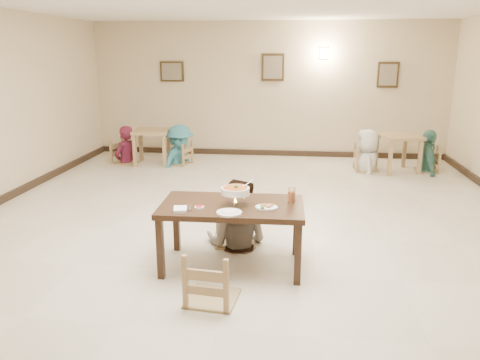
# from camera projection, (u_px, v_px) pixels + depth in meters

# --- Properties ---
(floor) EXTENTS (10.00, 10.00, 0.00)m
(floor) POSITION_uv_depth(u_px,v_px,m) (244.00, 234.00, 6.15)
(floor) COLOR beige
(floor) RESTS_ON ground
(wall_back) EXTENTS (10.00, 0.00, 10.00)m
(wall_back) POSITION_uv_depth(u_px,v_px,m) (268.00, 90.00, 10.55)
(wall_back) COLOR beige
(wall_back) RESTS_ON floor
(baseboard_back) EXTENTS (8.00, 0.06, 0.12)m
(baseboard_back) POSITION_uv_depth(u_px,v_px,m) (267.00, 153.00, 10.90)
(baseboard_back) COLOR black
(baseboard_back) RESTS_ON floor
(picture_a) EXTENTS (0.55, 0.04, 0.45)m
(picture_a) POSITION_uv_depth(u_px,v_px,m) (172.00, 72.00, 10.65)
(picture_a) COLOR #332413
(picture_a) RESTS_ON wall_back
(picture_b) EXTENTS (0.50, 0.04, 0.60)m
(picture_b) POSITION_uv_depth(u_px,v_px,m) (273.00, 67.00, 10.37)
(picture_b) COLOR #332413
(picture_b) RESTS_ON wall_back
(picture_c) EXTENTS (0.45, 0.04, 0.55)m
(picture_c) POSITION_uv_depth(u_px,v_px,m) (388.00, 75.00, 10.13)
(picture_c) COLOR #332413
(picture_c) RESTS_ON wall_back
(wall_sconce) EXTENTS (0.16, 0.05, 0.22)m
(wall_sconce) POSITION_uv_depth(u_px,v_px,m) (324.00, 53.00, 10.17)
(wall_sconce) COLOR #FFD88C
(wall_sconce) RESTS_ON wall_back
(main_table) EXTENTS (1.56, 0.90, 0.72)m
(main_table) POSITION_uv_depth(u_px,v_px,m) (232.00, 211.00, 5.09)
(main_table) COLOR #331E11
(main_table) RESTS_ON floor
(chair_far) EXTENTS (0.50, 0.50, 1.07)m
(chair_far) POSITION_uv_depth(u_px,v_px,m) (234.00, 201.00, 5.78)
(chair_far) COLOR tan
(chair_far) RESTS_ON floor
(chair_near) EXTENTS (0.47, 0.47, 1.01)m
(chair_near) POSITION_uv_depth(u_px,v_px,m) (212.00, 252.00, 4.40)
(chair_near) COLOR tan
(chair_near) RESTS_ON floor
(main_diner) EXTENTS (0.91, 0.77, 1.68)m
(main_diner) POSITION_uv_depth(u_px,v_px,m) (237.00, 179.00, 5.61)
(main_diner) COLOR gray
(main_diner) RESTS_ON floor
(curry_warmer) EXTENTS (0.34, 0.30, 0.27)m
(curry_warmer) POSITION_uv_depth(u_px,v_px,m) (235.00, 191.00, 4.99)
(curry_warmer) COLOR silver
(curry_warmer) RESTS_ON main_table
(rice_plate_far) EXTENTS (0.28, 0.28, 0.06)m
(rice_plate_far) POSITION_uv_depth(u_px,v_px,m) (238.00, 194.00, 5.38)
(rice_plate_far) COLOR white
(rice_plate_far) RESTS_ON main_table
(rice_plate_near) EXTENTS (0.26, 0.26, 0.06)m
(rice_plate_near) POSITION_uv_depth(u_px,v_px,m) (229.00, 212.00, 4.76)
(rice_plate_near) COLOR white
(rice_plate_near) RESTS_ON main_table
(fried_plate) EXTENTS (0.24, 0.24, 0.05)m
(fried_plate) POSITION_uv_depth(u_px,v_px,m) (266.00, 207.00, 4.92)
(fried_plate) COLOR white
(fried_plate) RESTS_ON main_table
(chili_dish) EXTENTS (0.10, 0.10, 0.02)m
(chili_dish) POSITION_uv_depth(u_px,v_px,m) (199.00, 207.00, 4.94)
(chili_dish) COLOR white
(chili_dish) RESTS_ON main_table
(napkin_cutlery) EXTENTS (0.19, 0.28, 0.03)m
(napkin_cutlery) POSITION_uv_depth(u_px,v_px,m) (181.00, 209.00, 4.85)
(napkin_cutlery) COLOR white
(napkin_cutlery) RESTS_ON main_table
(drink_glass) EXTENTS (0.08, 0.08, 0.17)m
(drink_glass) POSITION_uv_depth(u_px,v_px,m) (291.00, 196.00, 5.11)
(drink_glass) COLOR white
(drink_glass) RESTS_ON main_table
(bg_table_left) EXTENTS (0.82, 0.82, 0.74)m
(bg_table_left) POSITION_uv_depth(u_px,v_px,m) (152.00, 136.00, 9.93)
(bg_table_left) COLOR #A48054
(bg_table_left) RESTS_ON floor
(bg_table_right) EXTENTS (0.91, 0.91, 0.74)m
(bg_table_right) POSITION_uv_depth(u_px,v_px,m) (399.00, 142.00, 9.29)
(bg_table_right) COLOR #A48054
(bg_table_right) RESTS_ON floor
(bg_chair_ll) EXTENTS (0.48, 0.48, 1.02)m
(bg_chair_ll) POSITION_uv_depth(u_px,v_px,m) (125.00, 140.00, 9.99)
(bg_chair_ll) COLOR tan
(bg_chair_ll) RESTS_ON floor
(bg_chair_lr) EXTENTS (0.43, 0.43, 0.92)m
(bg_chair_lr) POSITION_uv_depth(u_px,v_px,m) (179.00, 143.00, 9.92)
(bg_chair_lr) COLOR tan
(bg_chair_lr) RESTS_ON floor
(bg_chair_rl) EXTENTS (0.47, 0.47, 0.99)m
(bg_chair_rl) POSITION_uv_depth(u_px,v_px,m) (368.00, 146.00, 9.38)
(bg_chair_rl) COLOR tan
(bg_chair_rl) RESTS_ON floor
(bg_chair_rr) EXTENTS (0.44, 0.44, 0.94)m
(bg_chair_rr) POSITION_uv_depth(u_px,v_px,m) (428.00, 148.00, 9.32)
(bg_chair_rr) COLOR tan
(bg_chair_rr) RESTS_ON floor
(bg_diner_a) EXTENTS (0.58, 0.70, 1.63)m
(bg_diner_a) POSITION_uv_depth(u_px,v_px,m) (124.00, 126.00, 9.91)
(bg_diner_a) COLOR #59152B
(bg_diner_a) RESTS_ON floor
(bg_diner_b) EXTENTS (0.98, 1.25, 1.71)m
(bg_diner_b) POSITION_uv_depth(u_px,v_px,m) (179.00, 125.00, 9.81)
(bg_diner_b) COLOR teal
(bg_diner_b) RESTS_ON floor
(bg_diner_c) EXTENTS (0.58, 0.85, 1.69)m
(bg_diner_c) POSITION_uv_depth(u_px,v_px,m) (369.00, 129.00, 9.29)
(bg_diner_c) COLOR silver
(bg_diner_c) RESTS_ON floor
(bg_diner_d) EXTENTS (0.43, 1.00, 1.69)m
(bg_diner_d) POSITION_uv_depth(u_px,v_px,m) (430.00, 130.00, 9.23)
(bg_diner_d) COLOR #468474
(bg_diner_d) RESTS_ON floor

